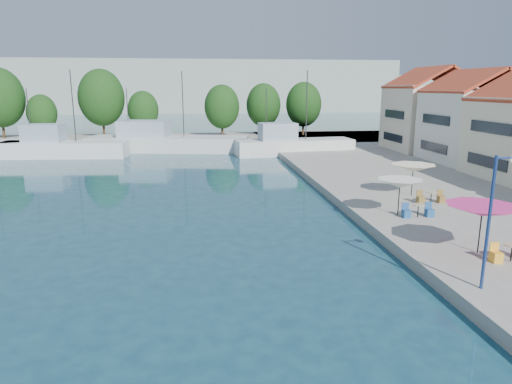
{
  "coord_description": "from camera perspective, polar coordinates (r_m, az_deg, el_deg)",
  "views": [
    {
      "loc": [
        -3.24,
        -0.45,
        7.93
      ],
      "look_at": [
        0.15,
        26.0,
        1.77
      ],
      "focal_mm": 32.0,
      "sensor_mm": 36.0,
      "label": 1
    }
  ],
  "objects": [
    {
      "name": "tree_07",
      "position": [
        72.11,
        0.94,
        10.81
      ],
      "size": [
        5.33,
        5.33,
        7.9
      ],
      "color": "#3F2B19",
      "rests_on": "quay_far"
    },
    {
      "name": "tree_04",
      "position": [
        73.0,
        -18.75,
        11.1
      ],
      "size": [
        6.73,
        6.73,
        9.96
      ],
      "color": "#3F2B19",
      "rests_on": "quay_far"
    },
    {
      "name": "quay_far",
      "position": [
        68.04,
        -11.34,
        6.32
      ],
      "size": [
        90.0,
        16.0,
        0.6
      ],
      "primitive_type": "cube",
      "color": "gray",
      "rests_on": "ground"
    },
    {
      "name": "cafe_table_02",
      "position": [
        27.84,
        19.58,
        -2.41
      ],
      "size": [
        1.82,
        0.7,
        0.76
      ],
      "color": "black",
      "rests_on": "quay_right"
    },
    {
      "name": "umbrella_pink",
      "position": [
        22.6,
        26.43,
        -2.1
      ],
      "size": [
        3.24,
        3.24,
        2.22
      ],
      "color": "black",
      "rests_on": "quay_right"
    },
    {
      "name": "building_05",
      "position": [
        50.51,
        25.67,
        8.72
      ],
      "size": [
        8.4,
        8.8,
        9.7
      ],
      "color": "white",
      "rests_on": "quay_right"
    },
    {
      "name": "trawler_02",
      "position": [
        57.22,
        -23.21,
        5.08
      ],
      "size": [
        14.47,
        4.83,
        10.2
      ],
      "rotation": [
        0.0,
        0.0,
        -0.08
      ],
      "color": "silver",
      "rests_on": "ground"
    },
    {
      "name": "building_06",
      "position": [
        58.26,
        20.9,
        9.78
      ],
      "size": [
        9.0,
        8.8,
        10.2
      ],
      "color": "beige",
      "rests_on": "quay_right"
    },
    {
      "name": "tree_06",
      "position": [
        69.08,
        -4.28,
        10.58
      ],
      "size": [
        5.2,
        5.2,
        7.7
      ],
      "color": "#3F2B19",
      "rests_on": "quay_far"
    },
    {
      "name": "tree_05",
      "position": [
        71.64,
        -13.92,
        9.9
      ],
      "size": [
        4.58,
        4.58,
        6.78
      ],
      "color": "#3F2B19",
      "rests_on": "quay_far"
    },
    {
      "name": "hill_west",
      "position": [
        162.66,
        -17.19,
        12.48
      ],
      "size": [
        180.0,
        40.0,
        16.0
      ],
      "primitive_type": "cube",
      "color": "#95A398",
      "rests_on": "ground"
    },
    {
      "name": "cafe_table_03",
      "position": [
        31.47,
        21.02,
        -0.8
      ],
      "size": [
        1.82,
        0.7,
        0.76
      ],
      "color": "black",
      "rests_on": "quay_right"
    },
    {
      "name": "tree_03",
      "position": [
        74.54,
        -25.21,
        8.95
      ],
      "size": [
        4.25,
        4.25,
        6.29
      ],
      "color": "#3F2B19",
      "rests_on": "quay_far"
    },
    {
      "name": "umbrella_cream",
      "position": [
        33.0,
        19.07,
        2.86
      ],
      "size": [
        3.01,
        3.01,
        2.17
      ],
      "color": "black",
      "rests_on": "quay_right"
    },
    {
      "name": "street_lamp",
      "position": [
        18.46,
        28.15,
        -0.57
      ],
      "size": [
        1.04,
        0.36,
        5.03
      ],
      "rotation": [
        0.0,
        0.0,
        0.09
      ],
      "color": "navy",
      "rests_on": "quay_right"
    },
    {
      "name": "trawler_03",
      "position": [
        59.04,
        -11.37,
        6.09
      ],
      "size": [
        20.57,
        8.54,
        10.2
      ],
      "rotation": [
        0.0,
        0.0,
        -0.17
      ],
      "color": "silver",
      "rests_on": "ground"
    },
    {
      "name": "trawler_04",
      "position": [
        54.89,
        4.46,
        5.8
      ],
      "size": [
        14.33,
        4.96,
        10.2
      ],
      "rotation": [
        0.0,
        0.0,
        0.09
      ],
      "color": "silver",
      "rests_on": "ground"
    },
    {
      "name": "hill_east",
      "position": [
        185.56,
        6.32,
        12.34
      ],
      "size": [
        140.0,
        40.0,
        12.0
      ],
      "primitive_type": "cube",
      "color": "#95A398",
      "rests_on": "ground"
    },
    {
      "name": "tree_08",
      "position": [
        72.15,
        5.97,
        10.84
      ],
      "size": [
        5.47,
        5.47,
        8.1
      ],
      "color": "#3F2B19",
      "rests_on": "quay_far"
    },
    {
      "name": "cafe_table_01",
      "position": [
        22.58,
        29.29,
        -6.89
      ],
      "size": [
        1.82,
        0.7,
        0.76
      ],
      "color": "black",
      "rests_on": "quay_right"
    },
    {
      "name": "umbrella_white",
      "position": [
        27.51,
        17.54,
        1.03
      ],
      "size": [
        2.65,
        2.65,
        2.16
      ],
      "color": "black",
      "rests_on": "quay_right"
    },
    {
      "name": "tree_02",
      "position": [
        76.11,
        -29.4,
        10.24
      ],
      "size": [
        6.8,
        6.8,
        10.07
      ],
      "color": "#3F2B19",
      "rests_on": "quay_far"
    }
  ]
}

